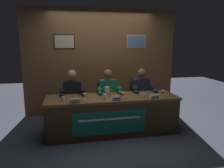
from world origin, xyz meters
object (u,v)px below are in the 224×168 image
object	(u,v)px
nameplate_center	(116,98)
nameplate_right	(155,96)
chair_right	(139,101)
juice_glass_left	(85,96)
juice_glass_center	(123,94)
water_cup_center	(105,97)
chair_center	(107,103)
panelist_right	(142,92)
water_pitcher_central	(107,91)
panelist_left	(73,95)
juice_glass_right	(163,92)
panelist_center	(108,93)
conference_table	(113,110)
water_cup_right	(144,95)
nameplate_left	(75,101)
chair_left	(73,105)
water_cup_left	(63,99)

from	to	relation	value
nameplate_center	nameplate_right	xyz separation A→B (m)	(0.74, -0.02, 0.00)
nameplate_center	chair_right	size ratio (longest dim) A/B	0.18
juice_glass_left	chair_right	bearing A→B (deg)	29.91
nameplate_center	juice_glass_center	bearing A→B (deg)	32.32
juice_glass_center	water_cup_center	bearing A→B (deg)	173.27
chair_center	panelist_right	world-z (taller)	panelist_right
juice_glass_center	water_pitcher_central	bearing A→B (deg)	133.49
water_cup_center	panelist_right	world-z (taller)	panelist_right
nameplate_center	nameplate_right	distance (m)	0.74
panelist_left	chair_right	xyz separation A→B (m)	(1.51, 0.20, -0.28)
nameplate_center	juice_glass_right	bearing A→B (deg)	4.88
panelist_center	juice_glass_left	bearing A→B (deg)	-134.83
panelist_center	juice_glass_right	world-z (taller)	panelist_center
panelist_center	panelist_right	distance (m)	0.76
water_cup_center	water_pitcher_central	distance (m)	0.24
chair_right	water_cup_center	bearing A→B (deg)	-140.82
conference_table	nameplate_right	bearing A→B (deg)	-15.58
panelist_center	water_cup_right	world-z (taller)	panelist_center
nameplate_center	water_pitcher_central	distance (m)	0.37
chair_center	nameplate_center	distance (m)	0.94
nameplate_left	water_cup_right	size ratio (longest dim) A/B	2.29
water_pitcher_central	water_cup_right	bearing A→B (deg)	-19.60
chair_left	nameplate_right	bearing A→B (deg)	-30.58
nameplate_right	water_cup_right	xyz separation A→B (m)	(-0.18, 0.13, -0.00)
juice_glass_right	water_pitcher_central	size ratio (longest dim) A/B	0.59
conference_table	panelist_center	world-z (taller)	panelist_center
panelist_left	juice_glass_center	bearing A→B (deg)	-32.74
water_cup_left	nameplate_center	distance (m)	0.97
chair_right	water_cup_right	size ratio (longest dim) A/B	10.56
water_pitcher_central	water_cup_left	bearing A→B (deg)	-165.49
chair_left	water_cup_center	xyz separation A→B (m)	(0.59, -0.75, 0.34)
conference_table	juice_glass_left	xyz separation A→B (m)	(-0.55, -0.07, 0.33)
conference_table	chair_right	bearing A→B (deg)	42.06
panelist_left	water_cup_right	size ratio (longest dim) A/B	14.41
panelist_left	nameplate_right	xyz separation A→B (m)	(1.52, -0.70, 0.06)
chair_left	water_cup_right	bearing A→B (deg)	-29.72
juice_glass_left	chair_center	distance (m)	1.01
water_cup_left	panelist_left	bearing A→B (deg)	71.99
conference_table	water_pitcher_central	world-z (taller)	water_pitcher_central
nameplate_right	juice_glass_right	world-z (taller)	juice_glass_right
chair_center	nameplate_center	world-z (taller)	chair_center
nameplate_right	water_pitcher_central	world-z (taller)	water_pitcher_central
water_pitcher_central	panelist_left	bearing A→B (deg)	153.87
chair_right	nameplate_right	distance (m)	0.96
water_cup_left	chair_left	bearing A→B (deg)	76.58
juice_glass_right	conference_table	bearing A→B (deg)	173.37
chair_left	chair_center	bearing A→B (deg)	0.00
conference_table	juice_glass_center	distance (m)	0.38
chair_left	water_cup_right	size ratio (longest dim) A/B	10.56
conference_table	juice_glass_center	xyz separation A→B (m)	(0.16, -0.10, 0.33)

